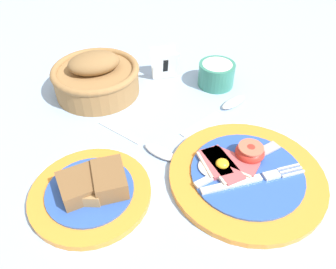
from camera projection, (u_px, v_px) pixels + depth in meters
ground_plane at (179, 193)px, 0.55m from camera, size 3.00×3.00×0.00m
breakfast_plate at (244, 173)px, 0.57m from camera, size 0.27×0.27×0.04m
bread_plate at (92, 188)px, 0.53m from camera, size 0.20×0.20×0.05m
sugar_cup at (216, 74)px, 0.77m from camera, size 0.08×0.08×0.06m
bread_basket at (96, 77)px, 0.74m from camera, size 0.20×0.20×0.10m
number_card at (164, 64)px, 0.79m from camera, size 0.07×0.05×0.07m
teaspoon_by_saucer at (225, 107)px, 0.71m from camera, size 0.16×0.14×0.01m
teaspoon_near_cup at (149, 146)px, 0.62m from camera, size 0.16×0.14×0.01m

